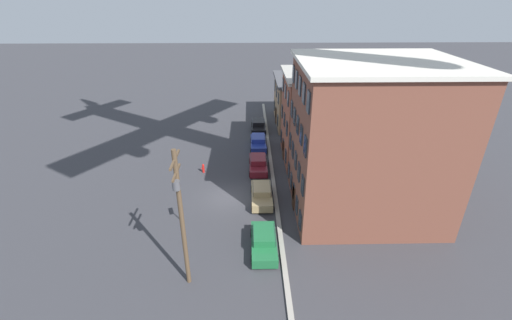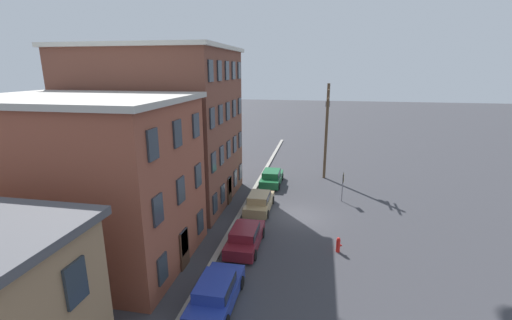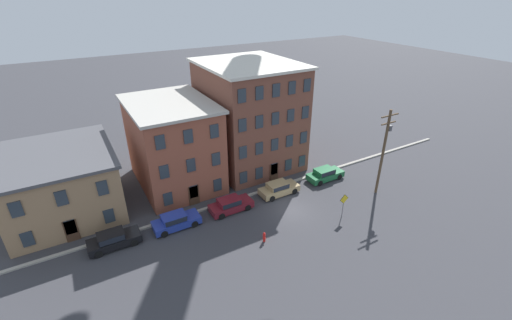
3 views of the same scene
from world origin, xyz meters
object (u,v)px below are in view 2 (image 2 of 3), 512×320
Objects in this scene: car_blue at (216,292)px; car_maroon at (245,236)px; fire_hydrant at (338,245)px; car_green at (272,177)px; caution_sign at (343,182)px; utility_pole at (327,126)px; car_tan at (259,201)px.

car_maroon is at bearing -1.72° from car_blue.
car_blue is 8.51m from fire_hydrant.
car_maroon is (5.62, -0.17, 0.00)m from car_blue.
car_green is at bearing 0.45° from car_maroon.
caution_sign reaches higher than car_green.
utility_pole reaches higher than fire_hydrant.
car_tan is 11.76m from utility_pole.
car_blue and car_maroon have the same top height.
utility_pole is (9.55, -5.09, 4.60)m from car_tan.
utility_pole is at bearing 3.04° from fire_hydrant.
caution_sign reaches higher than car_blue.
car_maroon is 1.00× the size of car_tan.
car_blue is 4.58× the size of fire_hydrant.
car_green is at bearing 26.19° from fire_hydrant.
car_green is (6.43, -0.07, 0.00)m from car_tan.
car_green is at bearing 63.48° from caution_sign.
fire_hydrant is (-14.94, -0.79, -4.87)m from utility_pole.
car_blue and car_tan have the same top height.
utility_pole reaches higher than caution_sign.
caution_sign reaches higher than fire_hydrant.
caution_sign is at bearing -35.06° from car_maroon.
car_green is at bearing 121.89° from utility_pole.
utility_pole reaches higher than car_tan.
car_tan is (5.91, 0.16, 0.00)m from car_maroon.
car_maroon is at bearing -179.55° from car_green.
car_tan is at bearing 115.99° from caution_sign.
fire_hydrant is (6.14, -5.88, -0.27)m from car_blue.
car_maroon is 1.71× the size of caution_sign.
fire_hydrant is at bearing -153.81° from car_green.
car_blue is 17.96m from car_green.
car_tan is 4.58× the size of fire_hydrant.
fire_hydrant is at bearing -176.96° from utility_pole.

